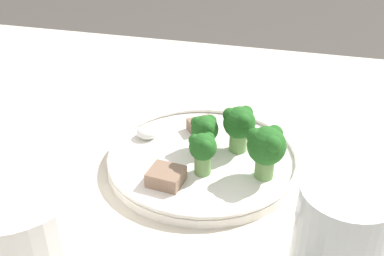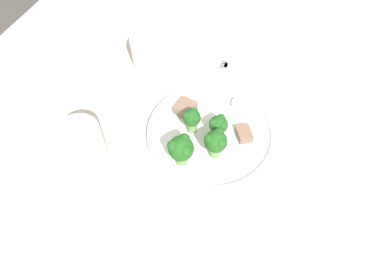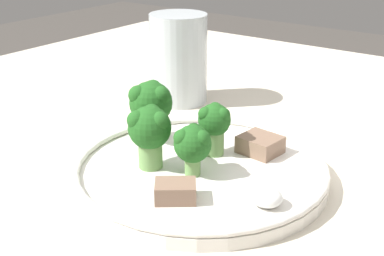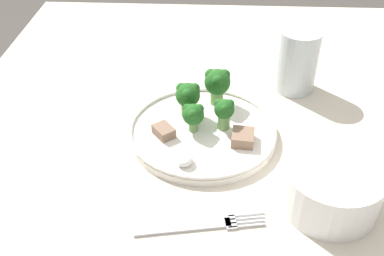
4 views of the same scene
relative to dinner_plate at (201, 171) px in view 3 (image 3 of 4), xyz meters
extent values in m
cube|color=beige|center=(0.05, 0.07, -0.02)|extent=(1.23, 1.03, 0.03)
cylinder|color=brown|center=(-0.51, 0.52, -0.38)|extent=(0.06, 0.06, 0.69)
cylinder|color=white|center=(0.00, 0.00, 0.00)|extent=(0.25, 0.25, 0.01)
torus|color=white|center=(0.00, 0.00, 0.01)|extent=(0.25, 0.25, 0.01)
cylinder|color=silver|center=(-0.16, 0.17, 0.05)|extent=(0.08, 0.08, 0.12)
cylinder|color=silver|center=(-0.16, 0.17, 0.03)|extent=(0.07, 0.07, 0.07)
cylinder|color=#709E56|center=(-0.04, -0.03, 0.02)|extent=(0.02, 0.02, 0.03)
sphere|color=#215B1E|center=(-0.04, -0.03, 0.04)|extent=(0.04, 0.04, 0.04)
sphere|color=#215B1E|center=(-0.03, -0.03, 0.05)|extent=(0.02, 0.02, 0.02)
sphere|color=#215B1E|center=(-0.05, -0.02, 0.05)|extent=(0.02, 0.02, 0.02)
sphere|color=#215B1E|center=(-0.05, -0.04, 0.05)|extent=(0.02, 0.02, 0.02)
cylinder|color=#709E56|center=(0.00, -0.02, 0.01)|extent=(0.02, 0.02, 0.02)
sphere|color=#215B1E|center=(0.00, -0.02, 0.03)|extent=(0.04, 0.04, 0.04)
sphere|color=#215B1E|center=(0.01, -0.02, 0.04)|extent=(0.02, 0.02, 0.02)
sphere|color=#215B1E|center=(0.00, -0.01, 0.04)|extent=(0.02, 0.02, 0.02)
sphere|color=#215B1E|center=(0.00, -0.03, 0.04)|extent=(0.02, 0.02, 0.02)
cylinder|color=#709E56|center=(-0.08, 0.02, 0.02)|extent=(0.02, 0.02, 0.03)
sphere|color=#215B1E|center=(-0.08, 0.02, 0.05)|extent=(0.05, 0.05, 0.05)
sphere|color=#215B1E|center=(-0.07, 0.02, 0.06)|extent=(0.02, 0.02, 0.02)
sphere|color=#215B1E|center=(-0.09, 0.03, 0.06)|extent=(0.02, 0.02, 0.02)
sphere|color=#215B1E|center=(-0.09, 0.01, 0.06)|extent=(0.02, 0.02, 0.02)
cylinder|color=#709E56|center=(-0.01, 0.03, 0.02)|extent=(0.02, 0.02, 0.03)
sphere|color=#215B1E|center=(-0.01, 0.03, 0.04)|extent=(0.03, 0.03, 0.03)
sphere|color=#215B1E|center=(0.00, 0.03, 0.05)|extent=(0.02, 0.02, 0.02)
sphere|color=#215B1E|center=(-0.01, 0.04, 0.05)|extent=(0.02, 0.02, 0.02)
sphere|color=#215B1E|center=(-0.01, 0.03, 0.05)|extent=(0.02, 0.02, 0.02)
cube|color=#846651|center=(0.02, -0.06, 0.01)|extent=(0.04, 0.04, 0.02)
cube|color=#846651|center=(0.03, 0.07, 0.01)|extent=(0.04, 0.04, 0.02)
ellipsoid|color=white|center=(0.09, -0.03, 0.01)|extent=(0.03, 0.03, 0.02)
camera|label=1|loc=(-0.11, 0.47, 0.33)|focal=42.00mm
camera|label=2|loc=(-0.39, -0.14, 0.60)|focal=35.00mm
camera|label=3|loc=(0.27, -0.38, 0.24)|focal=50.00mm
camera|label=4|loc=(0.60, 0.01, 0.46)|focal=42.00mm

